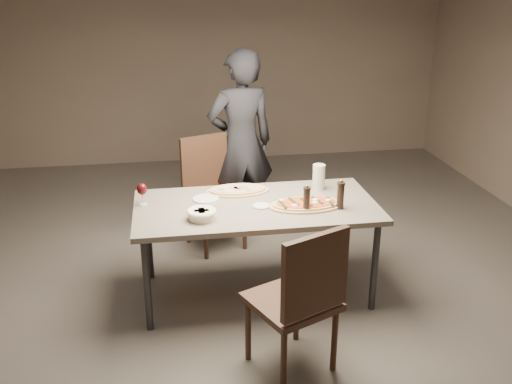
{
  "coord_description": "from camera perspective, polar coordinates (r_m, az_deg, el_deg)",
  "views": [
    {
      "loc": [
        -0.63,
        -3.87,
        2.37
      ],
      "look_at": [
        0.0,
        0.0,
        0.85
      ],
      "focal_mm": 40.0,
      "sensor_mm": 36.0,
      "label": 1
    }
  ],
  "objects": [
    {
      "name": "pepper_mill_left",
      "position": [
        4.09,
        5.09,
        -0.71
      ],
      "size": [
        0.05,
        0.05,
        0.21
      ],
      "rotation": [
        0.0,
        0.0,
        0.13
      ],
      "color": "black",
      "rests_on": "dining_table"
    },
    {
      "name": "carafe",
      "position": [
        4.54,
        6.29,
        1.5
      ],
      "size": [
        0.1,
        0.1,
        0.2
      ],
      "rotation": [
        0.0,
        0.0,
        -0.25
      ],
      "color": "silver",
      "rests_on": "dining_table"
    },
    {
      "name": "side_plate",
      "position": [
        4.35,
        -5.05,
        -0.69
      ],
      "size": [
        0.2,
        0.2,
        0.01
      ],
      "rotation": [
        0.0,
        0.0,
        -0.42
      ],
      "color": "white",
      "rests_on": "dining_table"
    },
    {
      "name": "chair_far",
      "position": [
        5.17,
        -4.59,
        0.65
      ],
      "size": [
        0.61,
        0.61,
        1.0
      ],
      "rotation": [
        0.0,
        0.0,
        3.51
      ],
      "color": "#3E271A",
      "rests_on": "ground"
    },
    {
      "name": "chair_near",
      "position": [
        3.47,
        4.55,
        -10.18
      ],
      "size": [
        0.63,
        0.63,
        1.01
      ],
      "rotation": [
        0.0,
        0.0,
        0.42
      ],
      "color": "#3E271A",
      "rests_on": "ground"
    },
    {
      "name": "ham_pizza",
      "position": [
        4.48,
        -1.86,
        0.2
      ],
      "size": [
        0.5,
        0.27,
        0.04
      ],
      "rotation": [
        0.0,
        0.0,
        -0.3
      ],
      "color": "tan",
      "rests_on": "dining_table"
    },
    {
      "name": "room",
      "position": [
        4.04,
        0.0,
        7.3
      ],
      "size": [
        7.0,
        7.0,
        7.0
      ],
      "color": "#57514B",
      "rests_on": "ground"
    },
    {
      "name": "bread_basket",
      "position": [
        3.99,
        -5.46,
        -2.16
      ],
      "size": [
        0.21,
        0.21,
        0.07
      ],
      "rotation": [
        0.0,
        0.0,
        -0.02
      ],
      "color": "#FAF0CB",
      "rests_on": "dining_table"
    },
    {
      "name": "diner",
      "position": [
        5.33,
        -1.52,
        4.89
      ],
      "size": [
        0.71,
        0.53,
        1.75
      ],
      "primitive_type": "imported",
      "rotation": [
        0.0,
        0.0,
        3.33
      ],
      "color": "black",
      "rests_on": "ground"
    },
    {
      "name": "dining_table",
      "position": [
        4.26,
        0.0,
        -1.97
      ],
      "size": [
        1.8,
        0.9,
        0.75
      ],
      "color": "gray",
      "rests_on": "ground"
    },
    {
      "name": "oil_dish",
      "position": [
        4.19,
        0.53,
        -1.41
      ],
      "size": [
        0.13,
        0.13,
        0.01
      ],
      "rotation": [
        0.0,
        0.0,
        -0.31
      ],
      "color": "white",
      "rests_on": "dining_table"
    },
    {
      "name": "zucchini_pizza",
      "position": [
        4.22,
        5.02,
        -1.22
      ],
      "size": [
        0.56,
        0.31,
        0.05
      ],
      "rotation": [
        0.0,
        0.0,
        0.38
      ],
      "color": "tan",
      "rests_on": "dining_table"
    },
    {
      "name": "wine_glass",
      "position": [
        4.28,
        -11.33,
        0.22
      ],
      "size": [
        0.08,
        0.08,
        0.17
      ],
      "rotation": [
        0.0,
        0.0,
        0.1
      ],
      "color": "silver",
      "rests_on": "dining_table"
    },
    {
      "name": "pepper_mill_right",
      "position": [
        4.18,
        8.45,
        -0.29
      ],
      "size": [
        0.06,
        0.06,
        0.23
      ],
      "rotation": [
        0.0,
        0.0,
        0.0
      ],
      "color": "black",
      "rests_on": "dining_table"
    }
  ]
}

